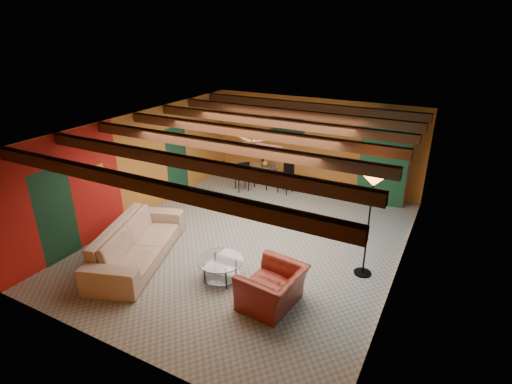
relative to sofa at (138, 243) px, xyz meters
The scene contains 11 objects.
room 3.29m from the sofa, 48.67° to the left, with size 6.52×8.01×2.71m.
sofa is the anchor object (origin of this frame).
armchair 3.19m from the sofa, ahead, with size 1.12×0.97×0.73m, color maroon.
coffee_table 1.97m from the sofa, ahead, with size 0.91×0.91×0.47m, color white, non-canonical shape.
dining_table 5.02m from the sofa, 83.97° to the left, with size 1.83×1.83×0.95m, color silver, non-canonical shape.
armoire 6.87m from the sofa, 54.70° to the left, with size 1.23×0.60×2.15m, color maroon.
floor_lamp 4.77m from the sofa, 21.43° to the left, with size 0.44×0.44×2.16m, color black, non-canonical shape.
ceiling_fan 3.22m from the sofa, 47.04° to the left, with size 1.50×1.50×0.44m, color #472614, non-canonical shape.
painting 6.03m from the sofa, 81.70° to the left, with size 1.05×0.03×0.65m, color black.
potted_plant 7.11m from the sofa, 54.70° to the left, with size 0.39×0.34×0.43m, color #26661E.
vase 5.06m from the sofa, 83.97° to the left, with size 0.17×0.17×0.18m, color orange.
Camera 1 is at (3.94, -7.26, 4.74)m, focal length 28.14 mm.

